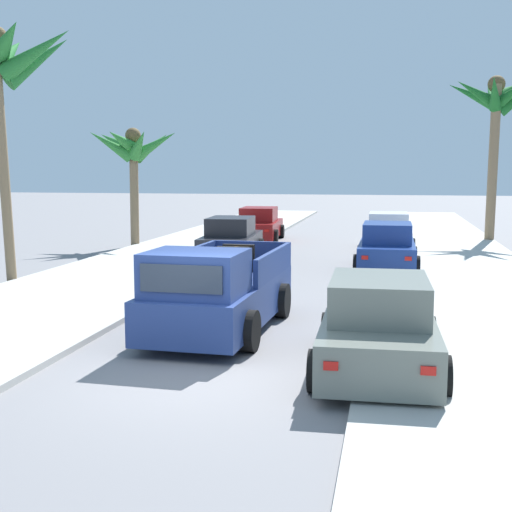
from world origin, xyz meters
TOP-DOWN VIEW (x-y plane):
  - ground_plane at (0.00, 0.00)m, footprint 160.00×160.00m
  - sidewalk_left at (-5.06, 12.00)m, footprint 5.07×60.00m
  - sidewalk_right at (5.06, 12.00)m, footprint 5.07×60.00m
  - curb_left at (-3.93, 12.00)m, footprint 0.16×60.00m
  - curb_right at (3.93, 12.00)m, footprint 0.16×60.00m
  - pickup_truck at (-0.36, 3.11)m, footprint 2.37×5.28m
  - car_left_near at (2.90, 12.49)m, footprint 2.03×4.26m
  - car_right_near at (-2.72, 14.10)m, footprint 2.19×4.33m
  - car_left_mid at (-2.96, 20.71)m, footprint 2.19×4.33m
  - car_right_mid at (2.85, 1.00)m, footprint 2.10×4.29m
  - car_left_far at (2.91, 17.92)m, footprint 2.07×4.28m
  - palm_tree_left_fore at (-7.68, 17.31)m, footprint 3.94×3.20m
  - palm_tree_right_fore at (-7.69, 7.58)m, footprint 4.36×3.36m
  - palm_tree_left_mid at (7.39, 21.84)m, footprint 4.26×4.05m

SIDE VIEW (x-z plane):
  - ground_plane at x=0.00m, z-range 0.00..0.00m
  - curb_left at x=-3.93m, z-range 0.00..0.10m
  - curb_right at x=3.93m, z-range 0.00..0.10m
  - sidewalk_left at x=-5.06m, z-range 0.00..0.12m
  - sidewalk_right at x=5.06m, z-range 0.00..0.12m
  - car_left_near at x=2.90m, z-range -0.06..1.48m
  - car_right_near at x=-2.72m, z-range -0.06..1.48m
  - car_left_mid at x=-2.96m, z-range -0.06..1.48m
  - car_right_mid at x=2.85m, z-range -0.06..1.48m
  - car_left_far at x=2.91m, z-range -0.06..1.48m
  - pickup_truck at x=-0.36m, z-range -0.09..1.71m
  - palm_tree_left_fore at x=-7.68m, z-range 1.59..6.62m
  - palm_tree_left_mid at x=7.39m, z-range 2.29..9.64m
  - palm_tree_right_fore at x=-7.69m, z-range 2.54..9.80m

